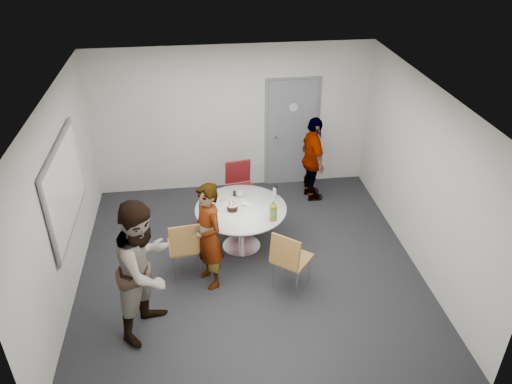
{
  "coord_description": "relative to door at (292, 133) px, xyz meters",
  "views": [
    {
      "loc": [
        -0.66,
        -5.87,
        4.83
      ],
      "look_at": [
        0.14,
        0.25,
        1.15
      ],
      "focal_mm": 35.0,
      "sensor_mm": 36.0,
      "label": 1
    }
  ],
  "objects": [
    {
      "name": "floor",
      "position": [
        -1.1,
        -2.48,
        -1.03
      ],
      "size": [
        5.0,
        5.0,
        0.0
      ],
      "primitive_type": "plane",
      "color": "black",
      "rests_on": "ground"
    },
    {
      "name": "person_main",
      "position": [
        -1.7,
        -2.76,
        -0.22
      ],
      "size": [
        0.6,
        0.7,
        1.61
      ],
      "primitive_type": "imported",
      "rotation": [
        0.0,
        0.0,
        -1.12
      ],
      "color": "#A5C6EA",
      "rests_on": "floor"
    },
    {
      "name": "wall_left",
      "position": [
        -3.6,
        -2.48,
        0.32
      ],
      "size": [
        0.0,
        5.0,
        5.0
      ],
      "primitive_type": "plane",
      "rotation": [
        1.57,
        0.0,
        1.57
      ],
      "color": "beige",
      "rests_on": "floor"
    },
    {
      "name": "person_left",
      "position": [
        -2.48,
        -3.51,
        -0.08
      ],
      "size": [
        1.07,
        1.15,
        1.88
      ],
      "primitive_type": "imported",
      "rotation": [
        0.0,
        0.0,
        1.05
      ],
      "color": "white",
      "rests_on": "floor"
    },
    {
      "name": "wall_right",
      "position": [
        1.4,
        -2.48,
        0.32
      ],
      "size": [
        0.0,
        5.0,
        5.0
      ],
      "primitive_type": "plane",
      "rotation": [
        1.57,
        0.0,
        -1.57
      ],
      "color": "beige",
      "rests_on": "floor"
    },
    {
      "name": "door",
      "position": [
        0.0,
        0.0,
        0.0
      ],
      "size": [
        1.02,
        0.17,
        2.12
      ],
      "color": "slate",
      "rests_on": "wall_back"
    },
    {
      "name": "wall_back",
      "position": [
        -1.1,
        0.02,
        0.32
      ],
      "size": [
        5.0,
        0.0,
        5.0
      ],
      "primitive_type": "plane",
      "rotation": [
        1.57,
        0.0,
        0.0
      ],
      "color": "beige",
      "rests_on": "floor"
    },
    {
      "name": "chair_far",
      "position": [
        -1.08,
        -0.96,
        -0.44
      ],
      "size": [
        0.53,
        0.56,
        0.96
      ],
      "rotation": [
        0.0,
        0.0,
        3.3
      ],
      "color": "maroon",
      "rests_on": "floor"
    },
    {
      "name": "wall_front",
      "position": [
        -1.1,
        -4.98,
        0.32
      ],
      "size": [
        5.0,
        0.0,
        5.0
      ],
      "primitive_type": "plane",
      "rotation": [
        -1.57,
        0.0,
        0.0
      ],
      "color": "beige",
      "rests_on": "floor"
    },
    {
      "name": "chair_near_right",
      "position": [
        -0.62,
        -3.07,
        -0.43
      ],
      "size": [
        0.66,
        0.67,
        0.96
      ],
      "rotation": [
        0.0,
        0.0,
        -0.69
      ],
      "color": "brown",
      "rests_on": "floor"
    },
    {
      "name": "whiteboard",
      "position": [
        -3.56,
        -2.28,
        0.42
      ],
      "size": [
        0.04,
        1.9,
        1.25
      ],
      "color": "slate",
      "rests_on": "wall_left"
    },
    {
      "name": "ceiling",
      "position": [
        -1.1,
        -2.48,
        1.67
      ],
      "size": [
        5.0,
        5.0,
        0.0
      ],
      "primitive_type": "plane",
      "rotation": [
        3.14,
        0.0,
        0.0
      ],
      "color": "silver",
      "rests_on": "wall_back"
    },
    {
      "name": "chair_near_left",
      "position": [
        -2.02,
        -2.6,
        -0.44
      ],
      "size": [
        0.51,
        0.55,
        0.96
      ],
      "rotation": [
        0.0,
        0.0,
        0.12
      ],
      "color": "brown",
      "rests_on": "floor"
    },
    {
      "name": "person_right",
      "position": [
        0.27,
        -0.64,
        -0.24
      ],
      "size": [
        0.48,
        0.96,
        1.58
      ],
      "primitive_type": "imported",
      "rotation": [
        0.0,
        0.0,
        1.68
      ],
      "color": "black",
      "rests_on": "floor"
    },
    {
      "name": "table",
      "position": [
        -1.14,
        -1.99,
        -0.39
      ],
      "size": [
        1.4,
        1.4,
        1.05
      ],
      "color": "white",
      "rests_on": "floor"
    }
  ]
}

